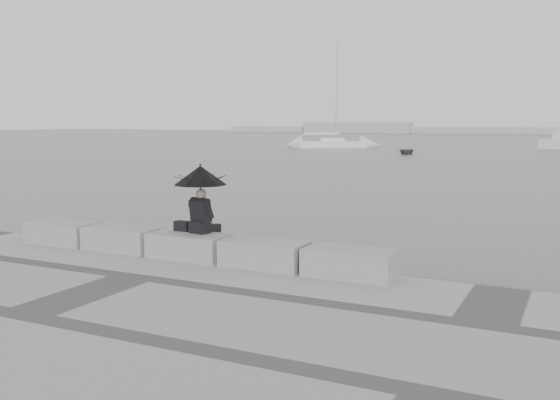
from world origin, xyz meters
The scene contains 11 objects.
ground centered at (0.00, 0.00, 0.00)m, with size 360.00×360.00×0.00m, color #444648.
stone_block_far_left centered at (-3.40, -0.45, 0.75)m, with size 1.60×0.80×0.50m, color slate.
stone_block_left centered at (-1.70, -0.45, 0.75)m, with size 1.60×0.80×0.50m, color slate.
stone_block_centre centered at (0.00, -0.45, 0.75)m, with size 1.60×0.80×0.50m, color slate.
stone_block_right centered at (1.70, -0.45, 0.75)m, with size 1.60×0.80×0.50m, color slate.
stone_block_far_right centered at (3.40, -0.45, 0.75)m, with size 1.60×0.80×0.50m, color slate.
seated_person centered at (0.15, -0.25, 1.98)m, with size 1.08×1.08×1.39m.
bag centered at (-0.31, -0.24, 1.10)m, with size 0.31×0.18×0.20m, color black.
distant_landmass centered at (-8.14, 154.51, 0.90)m, with size 180.00×8.00×2.80m.
sailboat_left centered at (-20.70, 59.56, 0.52)m, with size 8.32×5.94×12.90m.
dinghy centered at (-9.09, 50.17, 0.27)m, with size 3.19×1.35×0.54m, color slate.
Camera 1 is at (7.04, -10.59, 3.23)m, focal length 40.00 mm.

